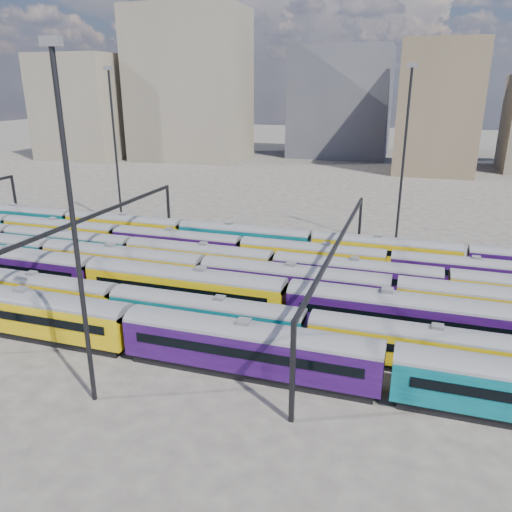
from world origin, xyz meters
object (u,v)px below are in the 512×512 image
(rake_2, at_px, (93,272))
(rake_1, at_px, (206,312))
(rake_0, at_px, (130,324))
(mast_2, at_px, (73,223))

(rake_2, bearing_deg, rake_1, -17.50)
(rake_0, height_order, rake_2, rake_2)
(rake_0, xyz_separation_m, rake_1, (5.06, 5.00, -0.34))
(rake_0, distance_m, mast_2, 13.16)
(rake_2, height_order, mast_2, mast_2)
(mast_2, bearing_deg, rake_0, 97.35)
(rake_0, distance_m, rake_2, 14.72)
(rake_2, relative_size, mast_2, 5.26)
(rake_1, distance_m, mast_2, 17.10)
(rake_1, bearing_deg, mast_2, -109.10)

